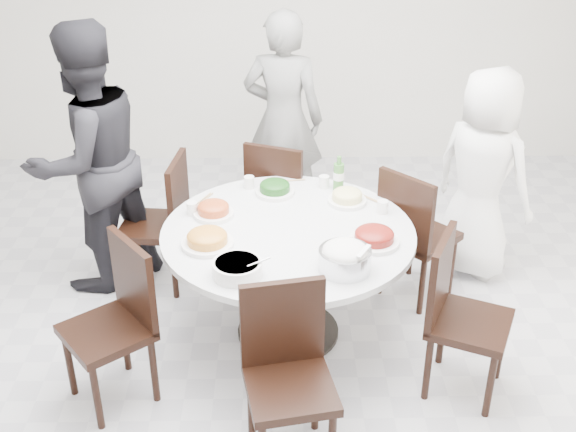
{
  "coord_description": "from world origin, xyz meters",
  "views": [
    {
      "loc": [
        0.04,
        -3.42,
        2.86
      ],
      "look_at": [
        0.1,
        0.31,
        0.82
      ],
      "focal_mm": 45.0,
      "sensor_mm": 36.0,
      "label": 1
    }
  ],
  "objects_px": {
    "chair_ne": "(419,233)",
    "rice_bowl": "(345,260)",
    "chair_s": "(290,385)",
    "soup_bowl": "(237,269)",
    "beverage_bottle": "(339,173)",
    "dining_table": "(288,283)",
    "diner_right": "(482,175)",
    "chair_sw": "(106,329)",
    "diner_left": "(89,160)",
    "diner_middle": "(283,120)",
    "chair_se": "(471,320)",
    "chair_nw": "(153,223)",
    "chair_n": "(283,198)"
  },
  "relations": [
    {
      "from": "rice_bowl",
      "to": "chair_s",
      "type": "bearing_deg",
      "value": -116.87
    },
    {
      "from": "diner_left",
      "to": "rice_bowl",
      "type": "xyz_separation_m",
      "value": [
        1.59,
        -1.09,
        -0.1
      ]
    },
    {
      "from": "rice_bowl",
      "to": "beverage_bottle",
      "type": "relative_size",
      "value": 1.19
    },
    {
      "from": "chair_nw",
      "to": "diner_left",
      "type": "relative_size",
      "value": 0.52
    },
    {
      "from": "chair_se",
      "to": "diner_left",
      "type": "xyz_separation_m",
      "value": [
        -2.28,
        1.18,
        0.44
      ]
    },
    {
      "from": "chair_nw",
      "to": "chair_sw",
      "type": "relative_size",
      "value": 1.0
    },
    {
      "from": "chair_nw",
      "to": "chair_s",
      "type": "relative_size",
      "value": 1.0
    },
    {
      "from": "chair_nw",
      "to": "rice_bowl",
      "type": "xyz_separation_m",
      "value": [
        1.2,
        -1.03,
        0.34
      ]
    },
    {
      "from": "diner_middle",
      "to": "diner_left",
      "type": "xyz_separation_m",
      "value": [
        -1.29,
        -0.88,
        0.06
      ]
    },
    {
      "from": "chair_ne",
      "to": "rice_bowl",
      "type": "xyz_separation_m",
      "value": [
        -0.58,
        -0.86,
        0.34
      ]
    },
    {
      "from": "chair_ne",
      "to": "chair_s",
      "type": "distance_m",
      "value": 1.7
    },
    {
      "from": "chair_se",
      "to": "diner_right",
      "type": "xyz_separation_m",
      "value": [
        0.35,
        1.27,
        0.27
      ]
    },
    {
      "from": "chair_sw",
      "to": "rice_bowl",
      "type": "bearing_deg",
      "value": 58.21
    },
    {
      "from": "chair_s",
      "to": "rice_bowl",
      "type": "relative_size",
      "value": 3.35
    },
    {
      "from": "chair_ne",
      "to": "diner_right",
      "type": "relative_size",
      "value": 0.63
    },
    {
      "from": "beverage_bottle",
      "to": "diner_middle",
      "type": "bearing_deg",
      "value": 108.88
    },
    {
      "from": "chair_sw",
      "to": "chair_n",
      "type": "bearing_deg",
      "value": 109.64
    },
    {
      "from": "dining_table",
      "to": "rice_bowl",
      "type": "distance_m",
      "value": 0.68
    },
    {
      "from": "diner_right",
      "to": "chair_se",
      "type": "bearing_deg",
      "value": 119.81
    },
    {
      "from": "chair_sw",
      "to": "diner_right",
      "type": "distance_m",
      "value": 2.69
    },
    {
      "from": "chair_sw",
      "to": "diner_left",
      "type": "relative_size",
      "value": 0.52
    },
    {
      "from": "dining_table",
      "to": "diner_right",
      "type": "height_order",
      "value": "diner_right"
    },
    {
      "from": "chair_ne",
      "to": "chair_n",
      "type": "bearing_deg",
      "value": 15.92
    },
    {
      "from": "dining_table",
      "to": "chair_nw",
      "type": "bearing_deg",
      "value": 146.55
    },
    {
      "from": "chair_ne",
      "to": "beverage_bottle",
      "type": "bearing_deg",
      "value": 36.01
    },
    {
      "from": "chair_nw",
      "to": "diner_middle",
      "type": "bearing_deg",
      "value": 143.77
    },
    {
      "from": "chair_se",
      "to": "diner_right",
      "type": "height_order",
      "value": "diner_right"
    },
    {
      "from": "diner_right",
      "to": "soup_bowl",
      "type": "xyz_separation_m",
      "value": [
        -1.62,
        -1.22,
        0.04
      ]
    },
    {
      "from": "chair_s",
      "to": "diner_middle",
      "type": "height_order",
      "value": "diner_middle"
    },
    {
      "from": "rice_bowl",
      "to": "chair_nw",
      "type": "bearing_deg",
      "value": 139.45
    },
    {
      "from": "diner_middle",
      "to": "soup_bowl",
      "type": "bearing_deg",
      "value": 93.52
    },
    {
      "from": "chair_ne",
      "to": "chair_sw",
      "type": "relative_size",
      "value": 1.0
    },
    {
      "from": "chair_s",
      "to": "chair_n",
      "type": "bearing_deg",
      "value": 79.69
    },
    {
      "from": "beverage_bottle",
      "to": "dining_table",
      "type": "bearing_deg",
      "value": -122.43
    },
    {
      "from": "rice_bowl",
      "to": "soup_bowl",
      "type": "distance_m",
      "value": 0.57
    },
    {
      "from": "chair_ne",
      "to": "soup_bowl",
      "type": "height_order",
      "value": "chair_ne"
    },
    {
      "from": "chair_sw",
      "to": "chair_s",
      "type": "distance_m",
      "value": 1.08
    },
    {
      "from": "chair_sw",
      "to": "chair_se",
      "type": "height_order",
      "value": "same"
    },
    {
      "from": "diner_right",
      "to": "beverage_bottle",
      "type": "xyz_separation_m",
      "value": [
        -1.0,
        -0.22,
        0.12
      ]
    },
    {
      "from": "dining_table",
      "to": "rice_bowl",
      "type": "xyz_separation_m",
      "value": [
        0.29,
        -0.43,
        0.44
      ]
    },
    {
      "from": "chair_se",
      "to": "diner_middle",
      "type": "distance_m",
      "value": 2.32
    },
    {
      "from": "chair_ne",
      "to": "soup_bowl",
      "type": "xyz_separation_m",
      "value": [
        -1.15,
        -0.9,
        0.32
      ]
    },
    {
      "from": "chair_s",
      "to": "diner_middle",
      "type": "bearing_deg",
      "value": 79.38
    },
    {
      "from": "chair_sw",
      "to": "soup_bowl",
      "type": "height_order",
      "value": "chair_sw"
    },
    {
      "from": "soup_bowl",
      "to": "chair_se",
      "type": "bearing_deg",
      "value": -2.34
    },
    {
      "from": "chair_sw",
      "to": "rice_bowl",
      "type": "distance_m",
      "value": 1.33
    },
    {
      "from": "diner_middle",
      "to": "beverage_bottle",
      "type": "relative_size",
      "value": 7.16
    },
    {
      "from": "chair_se",
      "to": "diner_middle",
      "type": "height_order",
      "value": "diner_middle"
    },
    {
      "from": "chair_se",
      "to": "chair_ne",
      "type": "bearing_deg",
      "value": 31.33
    },
    {
      "from": "diner_left",
      "to": "rice_bowl",
      "type": "height_order",
      "value": "diner_left"
    }
  ]
}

